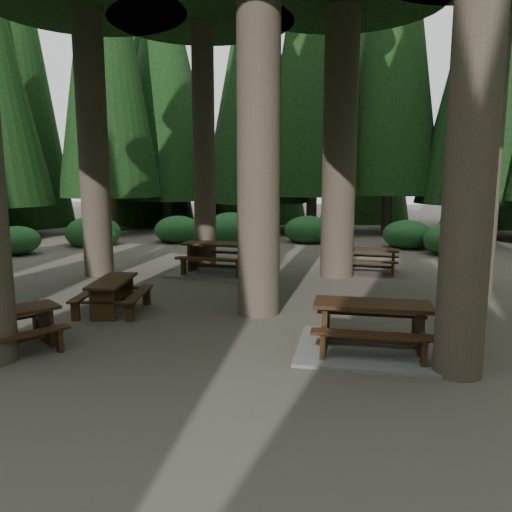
# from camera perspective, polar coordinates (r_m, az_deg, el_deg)

# --- Properties ---
(ground) EXTENTS (80.00, 80.00, 0.00)m
(ground) POSITION_cam_1_polar(r_m,az_deg,el_deg) (10.12, -4.39, -6.63)
(ground) COLOR #4B453D
(ground) RESTS_ON ground
(picnic_table_a) EXTENTS (2.41, 2.03, 0.78)m
(picnic_table_a) POSITION_cam_1_polar(r_m,az_deg,el_deg) (8.19, 13.04, -8.73)
(picnic_table_a) COLOR gray
(picnic_table_a) RESTS_ON ground
(picnic_table_b) EXTENTS (1.43, 1.70, 0.68)m
(picnic_table_b) POSITION_cam_1_polar(r_m,az_deg,el_deg) (10.51, -16.07, -3.83)
(picnic_table_b) COLOR black
(picnic_table_b) RESTS_ON ground
(picnic_table_c) EXTENTS (2.85, 2.46, 0.87)m
(picnic_table_c) POSITION_cam_1_polar(r_m,az_deg,el_deg) (14.24, -4.20, -0.71)
(picnic_table_c) COLOR gray
(picnic_table_c) RESTS_ON ground
(picnic_table_d) EXTENTS (1.72, 1.46, 0.68)m
(picnic_table_d) POSITION_cam_1_polar(r_m,az_deg,el_deg) (14.73, 13.00, -0.05)
(picnic_table_d) COLOR black
(picnic_table_d) RESTS_ON ground
(picnic_table_e) EXTENTS (1.97, 2.02, 0.68)m
(picnic_table_e) POSITION_cam_1_polar(r_m,az_deg,el_deg) (8.77, -26.75, -7.04)
(picnic_table_e) COLOR black
(picnic_table_e) RESTS_ON ground
(shrub_ring) EXTENTS (23.86, 24.64, 1.49)m
(shrub_ring) POSITION_cam_1_polar(r_m,az_deg,el_deg) (10.62, 0.20, -3.62)
(shrub_ring) COLOR #1D552C
(shrub_ring) RESTS_ON ground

